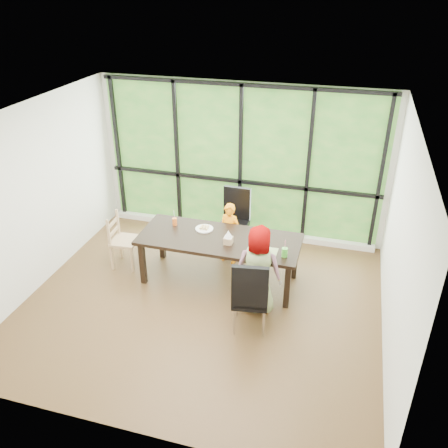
# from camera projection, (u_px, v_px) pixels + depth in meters

# --- Properties ---
(ground) EXTENTS (5.00, 5.00, 0.00)m
(ground) POSITION_uv_depth(u_px,v_px,m) (202.00, 303.00, 6.78)
(ground) COLOR black
(ground) RESTS_ON ground
(back_wall) EXTENTS (5.00, 0.00, 5.00)m
(back_wall) POSITION_uv_depth(u_px,v_px,m) (241.00, 161.00, 8.04)
(back_wall) COLOR silver
(back_wall) RESTS_ON ground
(foliage_backdrop) EXTENTS (4.80, 0.02, 2.65)m
(foliage_backdrop) POSITION_uv_depth(u_px,v_px,m) (241.00, 162.00, 8.03)
(foliage_backdrop) COLOR #26511E
(foliage_backdrop) RESTS_ON back_wall
(window_mullions) EXTENTS (4.80, 0.06, 2.65)m
(window_mullions) POSITION_uv_depth(u_px,v_px,m) (240.00, 162.00, 7.99)
(window_mullions) COLOR black
(window_mullions) RESTS_ON back_wall
(window_sill) EXTENTS (4.80, 0.12, 0.10)m
(window_sill) POSITION_uv_depth(u_px,v_px,m) (239.00, 230.00, 8.58)
(window_sill) COLOR silver
(window_sill) RESTS_ON ground
(dining_table) EXTENTS (2.42, 1.02, 0.75)m
(dining_table) POSITION_uv_depth(u_px,v_px,m) (219.00, 259.00, 7.11)
(dining_table) COLOR black
(dining_table) RESTS_ON ground
(chair_window_leather) EXTENTS (0.48, 0.48, 1.08)m
(chair_window_leather) POSITION_uv_depth(u_px,v_px,m) (234.00, 221.00, 7.84)
(chair_window_leather) COLOR black
(chair_window_leather) RESTS_ON ground
(chair_interior_leather) EXTENTS (0.52, 0.52, 1.08)m
(chair_interior_leather) POSITION_uv_depth(u_px,v_px,m) (251.00, 293.00, 6.08)
(chair_interior_leather) COLOR black
(chair_interior_leather) RESTS_ON ground
(chair_end_beech) EXTENTS (0.43, 0.45, 0.90)m
(chair_end_beech) POSITION_uv_depth(u_px,v_px,m) (125.00, 241.00, 7.45)
(chair_end_beech) COLOR #A07F5E
(chair_end_beech) RESTS_ON ground
(child_toddler) EXTENTS (0.42, 0.33, 1.03)m
(child_toddler) POSITION_uv_depth(u_px,v_px,m) (229.00, 233.00, 7.53)
(child_toddler) COLOR orange
(child_toddler) RESTS_ON ground
(child_older) EXTENTS (0.64, 0.42, 1.31)m
(child_older) POSITION_uv_depth(u_px,v_px,m) (258.00, 270.00, 6.36)
(child_older) COLOR slate
(child_older) RESTS_ON ground
(placemat) EXTENTS (0.43, 0.31, 0.01)m
(placemat) POSITION_uv_depth(u_px,v_px,m) (262.00, 252.00, 6.58)
(placemat) COLOR tan
(placemat) RESTS_ON dining_table
(plate_far) EXTENTS (0.27, 0.27, 0.02)m
(plate_far) POSITION_uv_depth(u_px,v_px,m) (204.00, 229.00, 7.16)
(plate_far) COLOR white
(plate_far) RESTS_ON dining_table
(plate_near) EXTENTS (0.26, 0.26, 0.02)m
(plate_near) POSITION_uv_depth(u_px,v_px,m) (260.00, 250.00, 6.62)
(plate_near) COLOR white
(plate_near) RESTS_ON dining_table
(orange_cup) EXTENTS (0.07, 0.07, 0.12)m
(orange_cup) POSITION_uv_depth(u_px,v_px,m) (175.00, 222.00, 7.26)
(orange_cup) COLOR orange
(orange_cup) RESTS_ON dining_table
(green_cup) EXTENTS (0.08, 0.08, 0.13)m
(green_cup) POSITION_uv_depth(u_px,v_px,m) (285.00, 252.00, 6.45)
(green_cup) COLOR green
(green_cup) RESTS_ON dining_table
(tissue_box) EXTENTS (0.12, 0.12, 0.10)m
(tissue_box) POSITION_uv_depth(u_px,v_px,m) (228.00, 240.00, 6.76)
(tissue_box) COLOR tan
(tissue_box) RESTS_ON dining_table
(crepe_rolls_far) EXTENTS (0.15, 0.12, 0.04)m
(crepe_rolls_far) POSITION_uv_depth(u_px,v_px,m) (204.00, 227.00, 7.15)
(crepe_rolls_far) COLOR tan
(crepe_rolls_far) RESTS_ON plate_far
(crepe_rolls_near) EXTENTS (0.05, 0.12, 0.04)m
(crepe_rolls_near) POSITION_uv_depth(u_px,v_px,m) (260.00, 248.00, 6.61)
(crepe_rolls_near) COLOR tan
(crepe_rolls_near) RESTS_ON plate_near
(straw_white) EXTENTS (0.01, 0.04, 0.20)m
(straw_white) POSITION_uv_depth(u_px,v_px,m) (174.00, 216.00, 7.21)
(straw_white) COLOR white
(straw_white) RESTS_ON orange_cup
(straw_pink) EXTENTS (0.01, 0.04, 0.20)m
(straw_pink) POSITION_uv_depth(u_px,v_px,m) (285.00, 246.00, 6.40)
(straw_pink) COLOR pink
(straw_pink) RESTS_ON green_cup
(tissue) EXTENTS (0.12, 0.12, 0.11)m
(tissue) POSITION_uv_depth(u_px,v_px,m) (228.00, 234.00, 6.71)
(tissue) COLOR white
(tissue) RESTS_ON tissue_box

